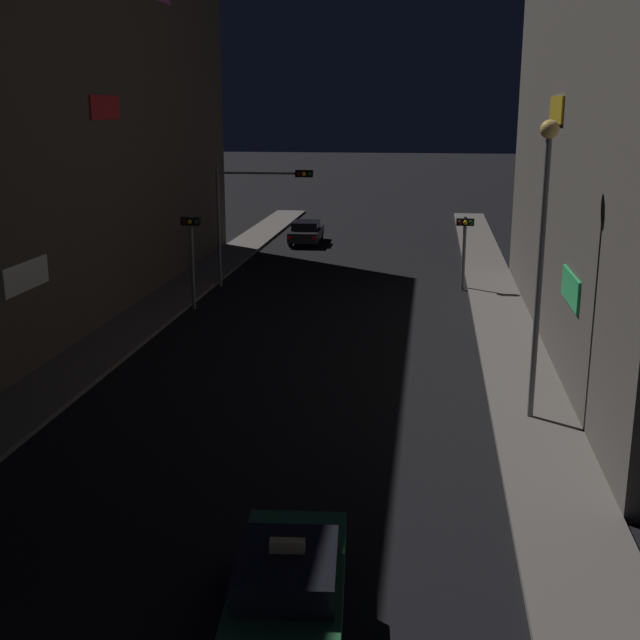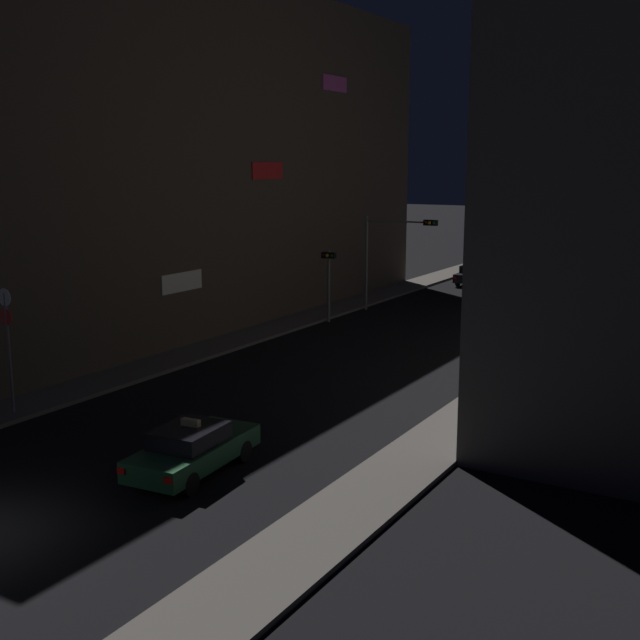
% 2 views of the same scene
% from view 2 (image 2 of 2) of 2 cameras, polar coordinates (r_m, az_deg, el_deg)
% --- Properties ---
extents(sidewalk_left, '(2.30, 61.87, 0.15)m').
position_cam_2_polar(sidewalk_left, '(46.71, 0.37, 0.55)').
color(sidewalk_left, '#5B5651').
rests_on(sidewalk_left, ground_plane).
extents(sidewalk_right, '(2.30, 61.87, 0.15)m').
position_cam_2_polar(sidewalk_right, '(41.56, 17.56, -1.30)').
color(sidewalk_right, '#5B5651').
rests_on(sidewalk_right, ground_plane).
extents(building_facade_left, '(11.03, 35.90, 17.99)m').
position_cam_2_polar(building_facade_left, '(46.31, -9.55, 11.40)').
color(building_facade_left, '#473D33').
rests_on(building_facade_left, ground_plane).
extents(taxi, '(2.16, 4.58, 1.62)m').
position_cam_2_polar(taxi, '(23.07, -9.09, -9.07)').
color(taxi, '#1E512D').
rests_on(taxi, ground_plane).
extents(far_car, '(1.93, 4.50, 1.42)m').
position_cam_2_polar(far_car, '(59.06, 10.99, 3.22)').
color(far_car, black).
rests_on(far_car, ground_plane).
extents(traffic_light_overhead, '(4.54, 0.42, 5.61)m').
position_cam_2_polar(traffic_light_overhead, '(46.88, 5.18, 5.45)').
color(traffic_light_overhead, slate).
rests_on(traffic_light_overhead, ground_plane).
extents(traffic_light_left_kerb, '(0.80, 0.42, 3.97)m').
position_cam_2_polar(traffic_light_left_kerb, '(43.84, 0.62, 3.49)').
color(traffic_light_left_kerb, slate).
rests_on(traffic_light_left_kerb, ground_plane).
extents(traffic_light_right_kerb, '(0.80, 0.42, 3.45)m').
position_cam_2_polar(traffic_light_right_kerb, '(44.44, 16.91, 2.68)').
color(traffic_light_right_kerb, slate).
rests_on(traffic_light_right_kerb, ground_plane).
extents(sign_pole_left, '(0.61, 0.10, 4.35)m').
position_cam_2_polar(sign_pole_left, '(29.27, -21.42, -1.18)').
color(sign_pole_left, slate).
rests_on(sign_pole_left, sidewalk_left).
extents(street_lamp_near_block, '(0.48, 0.48, 7.84)m').
position_cam_2_polar(street_lamp_near_block, '(28.12, 11.69, 4.03)').
color(street_lamp_near_block, slate).
rests_on(street_lamp_near_block, sidewalk_right).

